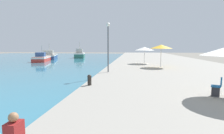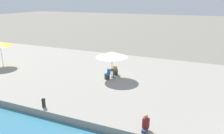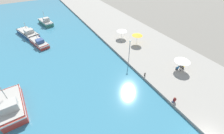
{
  "view_description": "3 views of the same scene",
  "coord_description": "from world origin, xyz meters",
  "px_view_note": "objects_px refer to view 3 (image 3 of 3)",
  "views": [
    {
      "loc": [
        3.02,
        3.14,
        2.82
      ],
      "look_at": [
        1.5,
        16.42,
        1.31
      ],
      "focal_mm": 28.0,
      "sensor_mm": 36.0,
      "label": 1
    },
    {
      "loc": [
        -9.87,
        3.93,
        7.51
      ],
      "look_at": [
        7.62,
        11.53,
        1.51
      ],
      "focal_mm": 35.0,
      "sensor_mm": 36.0,
      "label": 2
    },
    {
      "loc": [
        -15.12,
        -1.92,
        19.07
      ],
      "look_at": [
        -4.0,
        18.0,
        1.11
      ],
      "focal_mm": 24.0,
      "sensor_mm": 36.0,
      "label": 3
    }
  ],
  "objects_px": {
    "fishing_boat_far": "(28,33)",
    "cafe_chair_left": "(183,67)",
    "fishing_boat_mid": "(39,42)",
    "cafe_umbrella_pink": "(183,60)",
    "lamppost": "(130,47)",
    "cafe_umbrella_white": "(137,35)",
    "cafe_umbrella_striped": "(122,30)",
    "fishing_boat_near": "(12,106)",
    "mooring_bollard": "(145,74)",
    "person_at_quay": "(174,100)",
    "cafe_chair_right": "(177,68)",
    "fishing_boat_distant": "(46,22)",
    "cafe_table": "(181,68)"
  },
  "relations": [
    {
      "from": "fishing_boat_distant",
      "to": "fishing_boat_far",
      "type": "bearing_deg",
      "value": -148.57
    },
    {
      "from": "cafe_umbrella_white",
      "to": "fishing_boat_near",
      "type": "bearing_deg",
      "value": -166.42
    },
    {
      "from": "fishing_boat_near",
      "to": "cafe_chair_right",
      "type": "bearing_deg",
      "value": -14.84
    },
    {
      "from": "cafe_umbrella_striped",
      "to": "mooring_bollard",
      "type": "xyz_separation_m",
      "value": [
        -4.32,
        -15.02,
        -1.77
      ]
    },
    {
      "from": "cafe_umbrella_pink",
      "to": "cafe_chair_left",
      "type": "height_order",
      "value": "cafe_umbrella_pink"
    },
    {
      "from": "fishing_boat_distant",
      "to": "lamppost",
      "type": "distance_m",
      "value": 31.99
    },
    {
      "from": "fishing_boat_mid",
      "to": "cafe_umbrella_pink",
      "type": "bearing_deg",
      "value": -63.44
    },
    {
      "from": "fishing_boat_far",
      "to": "cafe_umbrella_pink",
      "type": "xyz_separation_m",
      "value": [
        24.4,
        -31.77,
        1.93
      ]
    },
    {
      "from": "cafe_umbrella_white",
      "to": "person_at_quay",
      "type": "distance_m",
      "value": 18.68
    },
    {
      "from": "lamppost",
      "to": "cafe_umbrella_pink",
      "type": "bearing_deg",
      "value": -48.62
    },
    {
      "from": "fishing_boat_near",
      "to": "fishing_boat_mid",
      "type": "height_order",
      "value": "fishing_boat_near"
    },
    {
      "from": "cafe_chair_left",
      "to": "cafe_umbrella_striped",
      "type": "bearing_deg",
      "value": -173.26
    },
    {
      "from": "fishing_boat_near",
      "to": "mooring_bollard",
      "type": "height_order",
      "value": "fishing_boat_near"
    },
    {
      "from": "cafe_chair_right",
      "to": "lamppost",
      "type": "distance_m",
      "value": 10.14
    },
    {
      "from": "fishing_boat_distant",
      "to": "cafe_table",
      "type": "xyz_separation_m",
      "value": [
        18.62,
        -37.47,
        0.15
      ]
    },
    {
      "from": "mooring_bollard",
      "to": "cafe_chair_left",
      "type": "bearing_deg",
      "value": -13.92
    },
    {
      "from": "fishing_boat_far",
      "to": "cafe_umbrella_striped",
      "type": "height_order",
      "value": "fishing_boat_far"
    },
    {
      "from": "cafe_umbrella_striped",
      "to": "cafe_umbrella_pink",
      "type": "bearing_deg",
      "value": -80.46
    },
    {
      "from": "cafe_umbrella_white",
      "to": "cafe_umbrella_pink",
      "type": "bearing_deg",
      "value": -84.34
    },
    {
      "from": "fishing_boat_far",
      "to": "cafe_umbrella_white",
      "type": "height_order",
      "value": "fishing_boat_far"
    },
    {
      "from": "cafe_umbrella_pink",
      "to": "cafe_umbrella_striped",
      "type": "height_order",
      "value": "cafe_umbrella_pink"
    },
    {
      "from": "cafe_chair_left",
      "to": "mooring_bollard",
      "type": "relative_size",
      "value": 1.39
    },
    {
      "from": "cafe_umbrella_white",
      "to": "cafe_chair_left",
      "type": "distance_m",
      "value": 12.89
    },
    {
      "from": "cafe_umbrella_pink",
      "to": "cafe_chair_right",
      "type": "distance_m",
      "value": 1.97
    },
    {
      "from": "cafe_umbrella_striped",
      "to": "lamppost",
      "type": "bearing_deg",
      "value": -113.33
    },
    {
      "from": "cafe_table",
      "to": "cafe_chair_left",
      "type": "relative_size",
      "value": 0.88
    },
    {
      "from": "fishing_boat_far",
      "to": "person_at_quay",
      "type": "bearing_deg",
      "value": -83.58
    },
    {
      "from": "fishing_boat_distant",
      "to": "lamppost",
      "type": "relative_size",
      "value": 1.51
    },
    {
      "from": "fishing_boat_far",
      "to": "cafe_chair_left",
      "type": "height_order",
      "value": "fishing_boat_far"
    },
    {
      "from": "fishing_boat_far",
      "to": "fishing_boat_mid",
      "type": "bearing_deg",
      "value": -93.85
    },
    {
      "from": "person_at_quay",
      "to": "lamppost",
      "type": "relative_size",
      "value": 0.21
    },
    {
      "from": "fishing_boat_near",
      "to": "cafe_umbrella_pink",
      "type": "distance_m",
      "value": 29.58
    },
    {
      "from": "cafe_chair_right",
      "to": "mooring_bollard",
      "type": "height_order",
      "value": "cafe_chair_right"
    },
    {
      "from": "cafe_chair_left",
      "to": "fishing_boat_distant",
      "type": "bearing_deg",
      "value": -157.89
    },
    {
      "from": "cafe_umbrella_pink",
      "to": "mooring_bollard",
      "type": "xyz_separation_m",
      "value": [
        -7.17,
        1.9,
        -1.84
      ]
    },
    {
      "from": "cafe_umbrella_pink",
      "to": "cafe_umbrella_striped",
      "type": "xyz_separation_m",
      "value": [
        -2.84,
        16.92,
        -0.07
      ]
    },
    {
      "from": "fishing_boat_distant",
      "to": "cafe_table",
      "type": "height_order",
      "value": "fishing_boat_distant"
    },
    {
      "from": "cafe_umbrella_striped",
      "to": "cafe_chair_right",
      "type": "bearing_deg",
      "value": -82.39
    },
    {
      "from": "fishing_boat_near",
      "to": "fishing_boat_distant",
      "type": "distance_m",
      "value": 33.19
    },
    {
      "from": "cafe_umbrella_pink",
      "to": "lamppost",
      "type": "xyz_separation_m",
      "value": [
        -6.81,
        7.73,
        0.9
      ]
    },
    {
      "from": "fishing_boat_near",
      "to": "person_at_quay",
      "type": "xyz_separation_m",
      "value": [
        21.84,
        -10.93,
        -0.05
      ]
    },
    {
      "from": "fishing_boat_far",
      "to": "cafe_chair_right",
      "type": "xyz_separation_m",
      "value": [
        23.79,
        -31.58,
        0.07
      ]
    },
    {
      "from": "cafe_umbrella_white",
      "to": "cafe_umbrella_striped",
      "type": "relative_size",
      "value": 0.96
    },
    {
      "from": "fishing_boat_near",
      "to": "lamppost",
      "type": "bearing_deg",
      "value": 1.32
    },
    {
      "from": "mooring_bollard",
      "to": "cafe_table",
      "type": "bearing_deg",
      "value": -15.74
    },
    {
      "from": "cafe_chair_left",
      "to": "cafe_table",
      "type": "bearing_deg",
      "value": -90.0
    },
    {
      "from": "fishing_boat_mid",
      "to": "mooring_bollard",
      "type": "relative_size",
      "value": 11.94
    },
    {
      "from": "fishing_boat_near",
      "to": "cafe_umbrella_white",
      "type": "relative_size",
      "value": 2.93
    },
    {
      "from": "cafe_table",
      "to": "fishing_boat_near",
      "type": "bearing_deg",
      "value": 168.42
    },
    {
      "from": "cafe_chair_left",
      "to": "lamppost",
      "type": "xyz_separation_m",
      "value": [
        -7.57,
        7.79,
        2.77
      ]
    }
  ]
}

